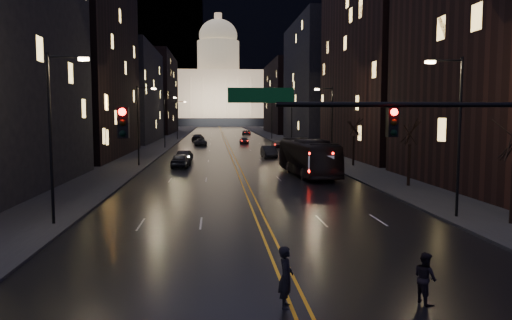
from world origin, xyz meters
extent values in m
plane|color=black|center=(0.00, 0.00, 0.00)|extent=(900.00, 900.00, 0.00)
cube|color=black|center=(0.00, 130.00, 0.01)|extent=(20.00, 320.00, 0.02)
cube|color=black|center=(-14.00, 130.00, 0.08)|extent=(8.00, 320.00, 0.16)
cube|color=black|center=(14.00, 130.00, 0.08)|extent=(8.00, 320.00, 0.16)
cube|color=orange|center=(0.00, 130.00, 0.03)|extent=(0.62, 320.00, 0.01)
cube|color=black|center=(-21.00, 54.00, 14.00)|extent=(12.00, 30.00, 28.00)
cube|color=black|center=(-21.00, 92.00, 10.00)|extent=(12.00, 34.00, 20.00)
cube|color=black|center=(-21.00, 140.00, 12.00)|extent=(12.00, 40.00, 24.00)
cube|color=black|center=(21.00, 50.00, 19.00)|extent=(12.00, 30.00, 38.00)
cube|color=black|center=(21.00, 92.00, 13.00)|extent=(12.00, 34.00, 26.00)
cube|color=black|center=(21.00, 140.00, 11.00)|extent=(12.00, 40.00, 22.00)
cube|color=black|center=(40.00, 380.00, 65.00)|extent=(520.00, 60.00, 130.00)
cube|color=black|center=(0.00, 250.00, 2.00)|extent=(90.00, 50.00, 4.00)
cube|color=#DCB47F|center=(0.00, 250.00, 16.00)|extent=(80.00, 36.00, 24.00)
cylinder|color=#D6BE89|center=(0.00, 250.00, 36.00)|extent=(22.00, 22.00, 16.00)
ellipsoid|color=#D6BE89|center=(0.00, 250.00, 47.00)|extent=(20.00, 20.00, 17.00)
cylinder|color=#DCB47F|center=(0.00, 250.00, 55.50)|extent=(4.00, 4.00, 6.00)
cylinder|color=black|center=(5.50, 0.00, 6.20)|extent=(12.00, 0.18, 0.18)
cube|color=black|center=(-5.50, 0.00, 5.60)|extent=(0.35, 0.30, 1.00)
cube|color=black|center=(3.50, 0.00, 5.60)|extent=(0.35, 0.30, 1.00)
sphere|color=#FF0705|center=(-5.50, -0.18, 5.95)|extent=(0.24, 0.24, 0.24)
sphere|color=#FF0705|center=(3.50, -0.18, 5.95)|extent=(0.24, 0.24, 0.24)
cube|color=#053F14|center=(-1.00, 0.00, 6.50)|extent=(2.20, 0.06, 0.50)
cylinder|color=black|center=(11.00, 10.00, 4.50)|extent=(0.16, 0.16, 9.00)
cylinder|color=black|center=(10.10, 10.00, 8.80)|extent=(1.80, 0.10, 0.10)
cube|color=#EABC8C|center=(9.20, 10.00, 8.70)|extent=(0.50, 0.25, 0.15)
cylinder|color=black|center=(-11.00, 10.00, 4.50)|extent=(0.16, 0.16, 9.00)
cylinder|color=black|center=(-10.10, 10.00, 8.80)|extent=(1.80, 0.10, 0.10)
cube|color=#EABC8C|center=(-9.20, 10.00, 8.70)|extent=(0.50, 0.25, 0.15)
cylinder|color=black|center=(11.00, 40.00, 4.50)|extent=(0.16, 0.16, 9.00)
cylinder|color=black|center=(10.10, 40.00, 8.80)|extent=(1.80, 0.10, 0.10)
cube|color=#EABC8C|center=(9.20, 40.00, 8.70)|extent=(0.50, 0.25, 0.15)
cylinder|color=black|center=(-11.00, 40.00, 4.50)|extent=(0.16, 0.16, 9.00)
cylinder|color=black|center=(-10.10, 40.00, 8.80)|extent=(1.80, 0.10, 0.10)
cube|color=#EABC8C|center=(-9.20, 40.00, 8.70)|extent=(0.50, 0.25, 0.15)
cylinder|color=black|center=(11.00, 70.00, 4.50)|extent=(0.16, 0.16, 9.00)
cylinder|color=black|center=(10.10, 70.00, 8.80)|extent=(1.80, 0.10, 0.10)
cube|color=#EABC8C|center=(9.20, 70.00, 8.70)|extent=(0.50, 0.25, 0.15)
cylinder|color=black|center=(-11.00, 70.00, 4.50)|extent=(0.16, 0.16, 9.00)
cylinder|color=black|center=(-10.10, 70.00, 8.80)|extent=(1.80, 0.10, 0.10)
cube|color=#EABC8C|center=(-9.20, 70.00, 8.70)|extent=(0.50, 0.25, 0.15)
cylinder|color=black|center=(11.00, 100.00, 4.50)|extent=(0.16, 0.16, 9.00)
cylinder|color=black|center=(10.10, 100.00, 8.80)|extent=(1.80, 0.10, 0.10)
cube|color=#EABC8C|center=(9.20, 100.00, 8.70)|extent=(0.50, 0.25, 0.15)
cylinder|color=black|center=(-11.00, 100.00, 4.50)|extent=(0.16, 0.16, 9.00)
cylinder|color=black|center=(-10.10, 100.00, 8.80)|extent=(1.80, 0.10, 0.10)
cube|color=#EABC8C|center=(-9.20, 100.00, 8.70)|extent=(0.50, 0.25, 0.15)
cylinder|color=black|center=(13.00, 22.00, 1.75)|extent=(0.24, 0.24, 3.50)
cylinder|color=black|center=(13.00, 38.00, 1.75)|extent=(0.24, 0.24, 3.50)
imported|color=black|center=(6.42, 30.52, 1.75)|extent=(3.95, 12.79, 3.51)
imported|color=black|center=(-6.25, 38.70, 0.80)|extent=(2.17, 4.79, 1.60)
imported|color=black|center=(-6.24, 46.36, 0.68)|extent=(1.93, 4.28, 1.36)
imported|color=black|center=(-5.12, 77.49, 0.66)|extent=(2.61, 4.96, 1.33)
imported|color=black|center=(-6.03, 91.47, 0.82)|extent=(2.84, 5.82, 1.63)
imported|color=black|center=(4.83, 50.24, 0.82)|extent=(1.93, 5.02, 1.63)
imported|color=black|center=(8.27, 68.88, 0.68)|extent=(1.73, 4.05, 1.36)
imported|color=black|center=(3.38, 81.72, 0.64)|extent=(2.00, 4.51, 1.29)
imported|color=black|center=(6.56, 124.03, 0.72)|extent=(2.66, 5.31, 1.44)
imported|color=black|center=(-0.42, -2.00, 0.95)|extent=(0.58, 0.77, 1.90)
imported|color=black|center=(3.95, -2.00, 0.81)|extent=(0.61, 0.87, 1.62)
camera|label=1|loc=(-2.56, -16.58, 5.87)|focal=35.00mm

